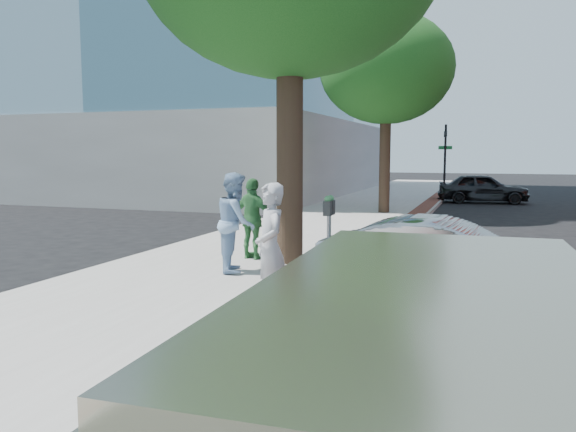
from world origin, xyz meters
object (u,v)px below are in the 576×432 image
at_px(person_gray, 270,248).
at_px(bg_car, 483,188).
at_px(sedan_silver, 446,260).
at_px(person_officer, 236,222).
at_px(person_green, 253,219).
at_px(van, 435,398).
at_px(parking_meter, 329,221).

relative_size(person_gray, bg_car, 0.43).
height_order(person_gray, sedan_silver, person_gray).
xyz_separation_m(sedan_silver, bg_car, (0.34, 18.69, 0.05)).
bearing_deg(person_officer, person_gray, -167.85).
distance_m(sedan_silver, bg_car, 18.69).
distance_m(person_gray, person_green, 3.93).
bearing_deg(person_officer, sedan_silver, -116.88).
distance_m(person_green, van, 8.49).
relative_size(person_green, van, 0.35).
height_order(person_gray, van, person_gray).
height_order(person_officer, person_green, person_officer).
height_order(person_officer, van, person_officer).
xyz_separation_m(sedan_silver, van, (0.34, -5.83, 0.29)).
height_order(sedan_silver, bg_car, bg_car).
bearing_deg(person_gray, person_green, 170.83).
bearing_deg(van, bg_car, 87.53).
relative_size(parking_meter, person_gray, 0.83).
xyz_separation_m(person_officer, sedan_silver, (3.75, -0.29, -0.41)).
xyz_separation_m(person_gray, van, (2.51, -3.83, -0.10)).
bearing_deg(person_gray, person_officer, 178.70).
xyz_separation_m(parking_meter, van, (2.20, -5.69, -0.27)).
distance_m(person_gray, sedan_silver, 2.97).
relative_size(person_green, sedan_silver, 0.42).
distance_m(parking_meter, person_gray, 1.89).
bearing_deg(person_gray, van, -2.67).
bearing_deg(person_officer, parking_meter, -125.41).
relative_size(parking_meter, bg_car, 0.36).
bearing_deg(van, person_officer, 121.27).
height_order(person_green, van, person_green).
distance_m(person_gray, person_officer, 2.79).
relative_size(person_officer, van, 0.39).
bearing_deg(bg_car, person_green, 160.62).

